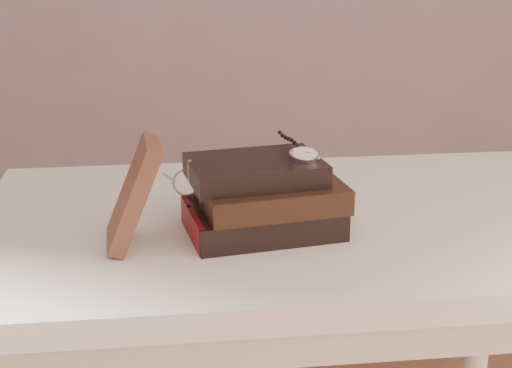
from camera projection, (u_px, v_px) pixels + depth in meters
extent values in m
cube|color=silver|center=(294.00, 227.00, 1.20)|extent=(1.00, 0.60, 0.04)
cube|color=white|center=(294.00, 261.00, 1.22)|extent=(0.88, 0.49, 0.08)
cylinder|color=white|center=(50.00, 362.00, 1.50)|extent=(0.05, 0.05, 0.71)
cylinder|color=white|center=(479.00, 335.00, 1.60)|extent=(0.05, 0.05, 0.71)
cube|color=black|center=(263.00, 218.00, 1.12)|extent=(0.24, 0.18, 0.04)
cube|color=#EDE3C2|center=(264.00, 218.00, 1.12)|extent=(0.23, 0.17, 0.03)
cube|color=gold|center=(189.00, 220.00, 1.12)|extent=(0.01, 0.01, 0.04)
cube|color=maroon|center=(193.00, 225.00, 1.10)|extent=(0.03, 0.14, 0.04)
cube|color=black|center=(271.00, 194.00, 1.11)|extent=(0.23, 0.17, 0.04)
cube|color=#EDE3C2|center=(273.00, 194.00, 1.11)|extent=(0.22, 0.16, 0.03)
cube|color=gold|center=(202.00, 196.00, 1.10)|extent=(0.01, 0.01, 0.04)
cube|color=black|center=(255.00, 170.00, 1.10)|extent=(0.21, 0.16, 0.03)
cube|color=#EDE3C2|center=(257.00, 170.00, 1.11)|extent=(0.20, 0.15, 0.03)
cube|color=gold|center=(190.00, 171.00, 1.10)|extent=(0.01, 0.01, 0.03)
cube|color=#44231A|center=(134.00, 194.00, 1.05)|extent=(0.09, 0.10, 0.16)
cylinder|color=silver|center=(305.00, 156.00, 1.09)|extent=(0.05, 0.05, 0.02)
cylinder|color=white|center=(305.00, 153.00, 1.09)|extent=(0.04, 0.04, 0.01)
torus|color=silver|center=(305.00, 154.00, 1.09)|extent=(0.05, 0.05, 0.01)
cylinder|color=silver|center=(299.00, 151.00, 1.12)|extent=(0.01, 0.01, 0.01)
cube|color=black|center=(303.00, 152.00, 1.10)|extent=(0.00, 0.01, 0.00)
cube|color=black|center=(308.00, 153.00, 1.09)|extent=(0.01, 0.00, 0.00)
sphere|color=black|center=(298.00, 146.00, 1.12)|extent=(0.01, 0.01, 0.01)
sphere|color=black|center=(295.00, 143.00, 1.14)|extent=(0.01, 0.01, 0.01)
sphere|color=black|center=(292.00, 140.00, 1.15)|extent=(0.01, 0.01, 0.01)
sphere|color=black|center=(288.00, 139.00, 1.16)|extent=(0.01, 0.01, 0.01)
sphere|color=black|center=(285.00, 137.00, 1.18)|extent=(0.01, 0.01, 0.01)
sphere|color=black|center=(283.00, 135.00, 1.19)|extent=(0.01, 0.01, 0.01)
sphere|color=black|center=(280.00, 132.00, 1.20)|extent=(0.01, 0.01, 0.01)
torus|color=silver|center=(186.00, 182.00, 1.15)|extent=(0.05, 0.02, 0.04)
torus|color=silver|center=(217.00, 180.00, 1.16)|extent=(0.05, 0.02, 0.04)
cylinder|color=silver|center=(202.00, 179.00, 1.15)|extent=(0.01, 0.00, 0.00)
cylinder|color=silver|center=(168.00, 177.00, 1.19)|extent=(0.02, 0.10, 0.02)
cylinder|color=silver|center=(222.00, 172.00, 1.21)|extent=(0.02, 0.10, 0.02)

